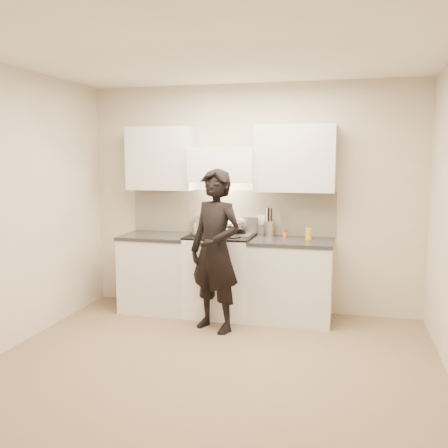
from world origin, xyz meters
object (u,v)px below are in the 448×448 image
object	(u,v)px
stove	(221,274)
counter_right	(291,280)
utensil_crock	(269,227)
person	(215,251)
wok	(232,225)

from	to	relation	value
stove	counter_right	bearing A→B (deg)	0.00
utensil_crock	person	distance (m)	0.89
stove	utensil_crock	bearing A→B (deg)	21.26
stove	person	size ratio (longest dim) A/B	0.56
stove	counter_right	xyz separation A→B (m)	(0.83, 0.00, -0.01)
counter_right	stove	bearing A→B (deg)	-180.00
stove	person	distance (m)	0.67
counter_right	utensil_crock	world-z (taller)	utensil_crock
wok	counter_right	bearing A→B (deg)	-11.25
stove	utensil_crock	size ratio (longest dim) A/B	2.87
stove	person	xyz separation A→B (m)	(0.08, -0.54, 0.39)
wok	utensil_crock	size ratio (longest dim) A/B	1.16
stove	wok	bearing A→B (deg)	54.44
stove	counter_right	distance (m)	0.83
counter_right	person	size ratio (longest dim) A/B	0.53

